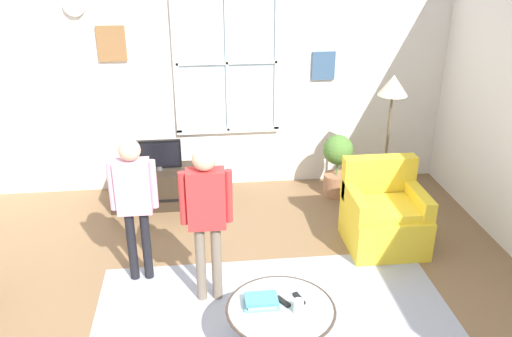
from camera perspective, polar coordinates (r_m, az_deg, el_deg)
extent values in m
cube|color=brown|center=(4.49, -1.54, -17.56)|extent=(6.17, 6.33, 0.02)
cube|color=silver|center=(6.46, -3.99, 10.44)|extent=(5.57, 0.12, 2.93)
cube|color=silver|center=(6.37, -3.16, 11.29)|extent=(1.19, 0.02, 1.68)
cube|color=white|center=(6.59, -2.98, 4.12)|extent=(1.25, 0.04, 0.06)
cube|color=white|center=(6.35, -8.62, 11.01)|extent=(0.06, 0.04, 1.68)
cube|color=white|center=(6.42, 2.29, 11.39)|extent=(0.06, 0.04, 1.68)
cube|color=white|center=(6.35, -3.14, 11.25)|extent=(0.03, 0.04, 1.68)
cube|color=white|center=(6.35, -3.14, 11.25)|extent=(1.19, 0.04, 0.03)
cube|color=olive|center=(6.38, -15.25, 12.80)|extent=(0.32, 0.03, 0.40)
cube|color=#38567A|center=(6.55, 7.25, 10.88)|extent=(0.28, 0.03, 0.34)
cylinder|color=silver|center=(6.37, -18.93, 16.27)|extent=(0.24, 0.04, 0.24)
cube|color=#999EAD|center=(4.53, 2.37, -16.95)|extent=(3.03, 2.06, 0.01)
cube|color=#2D2319|center=(6.38, -10.16, -1.94)|extent=(1.14, 0.47, 0.44)
cube|color=black|center=(6.20, -10.23, -3.45)|extent=(1.02, 0.02, 0.02)
cylinder|color=#4C4C4C|center=(6.28, -10.32, 0.09)|extent=(0.08, 0.08, 0.05)
cube|color=black|center=(6.21, -10.44, 1.54)|extent=(0.52, 0.05, 0.34)
cube|color=black|center=(6.19, -10.45, 1.45)|extent=(0.48, 0.01, 0.30)
cube|color=yellow|center=(5.62, 13.59, -6.18)|extent=(0.76, 0.72, 0.42)
cube|color=yellow|center=(5.67, 13.03, -0.88)|extent=(0.76, 0.16, 0.45)
cube|color=yellow|center=(5.38, 10.68, -3.59)|extent=(0.12, 0.65, 0.20)
cube|color=yellow|center=(5.59, 16.99, -3.15)|extent=(0.12, 0.65, 0.20)
cube|color=yellow|center=(5.46, 14.01, -4.17)|extent=(0.61, 0.50, 0.08)
cylinder|color=#99B2B7|center=(4.11, 2.67, -14.82)|extent=(0.81, 0.81, 0.02)
torus|color=#3F3328|center=(4.11, 2.67, -14.82)|extent=(0.83, 0.83, 0.02)
cylinder|color=#33281E|center=(4.40, -1.11, -15.15)|extent=(0.04, 0.04, 0.39)
cylinder|color=#33281E|center=(4.46, 5.31, -14.65)|extent=(0.04, 0.04, 0.39)
cube|color=#6AAABC|center=(4.12, 0.57, -14.36)|extent=(0.27, 0.16, 0.02)
cube|color=#8BA993|center=(4.11, 0.57, -14.10)|extent=(0.21, 0.16, 0.03)
cube|color=teal|center=(4.09, 0.57, -13.81)|extent=(0.25, 0.17, 0.02)
cylinder|color=white|center=(4.04, 4.58, -14.53)|extent=(0.08, 0.08, 0.11)
cube|color=black|center=(4.18, 4.63, -13.72)|extent=(0.08, 0.15, 0.02)
cube|color=black|center=(4.15, 2.90, -14.07)|extent=(0.11, 0.14, 0.02)
cylinder|color=black|center=(5.03, -13.16, -8.09)|extent=(0.08, 0.08, 0.70)
cylinder|color=black|center=(5.02, -11.66, -8.05)|extent=(0.08, 0.08, 0.70)
cube|color=#DB9EBC|center=(4.74, -13.04, -1.92)|extent=(0.30, 0.16, 0.50)
sphere|color=#D8AD8C|center=(4.61, -13.44, 1.93)|extent=(0.19, 0.19, 0.19)
cylinder|color=#DB9EBC|center=(4.74, -15.22, -1.84)|extent=(0.06, 0.06, 0.45)
cylinder|color=#DB9EBC|center=(4.69, -10.95, -1.66)|extent=(0.06, 0.06, 0.45)
cylinder|color=#726656|center=(4.67, -5.94, -10.11)|extent=(0.09, 0.09, 0.73)
cylinder|color=#726656|center=(4.67, -4.25, -10.03)|extent=(0.09, 0.09, 0.73)
cube|color=red|center=(4.35, -5.39, -3.28)|extent=(0.31, 0.16, 0.51)
sphere|color=#D8AD8C|center=(4.20, -5.58, 1.04)|extent=(0.20, 0.20, 0.20)
cylinder|color=red|center=(4.33, -7.84, -3.20)|extent=(0.07, 0.07, 0.46)
cylinder|color=red|center=(4.33, -2.96, -2.98)|extent=(0.07, 0.07, 0.46)
cylinder|color=#9E6B4C|center=(6.62, 8.56, -1.70)|extent=(0.31, 0.31, 0.27)
cylinder|color=#4C7238|center=(6.53, 8.67, -0.06)|extent=(0.02, 0.02, 0.14)
sphere|color=#497630|center=(6.43, 8.81, 2.00)|extent=(0.36, 0.36, 0.36)
cylinder|color=black|center=(6.45, 13.19, -4.01)|extent=(0.26, 0.26, 0.03)
cylinder|color=brown|center=(6.17, 13.77, 1.56)|extent=(0.03, 0.03, 1.38)
cone|color=beige|center=(5.92, 14.52, 8.66)|extent=(0.32, 0.32, 0.22)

